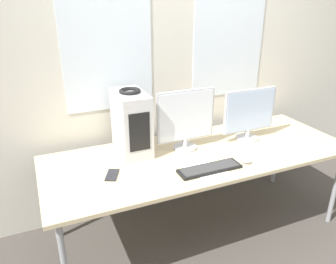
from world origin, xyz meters
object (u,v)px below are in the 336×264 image
at_px(headphones, 130,91).
at_px(cell_phone, 112,175).
at_px(mouse, 246,160).
at_px(keyboard, 210,169).
at_px(monitor_right_near, 249,114).
at_px(monitor_main, 186,119).
at_px(pc_tower, 131,123).

distance_m(headphones, cell_phone, 0.62).
bearing_deg(mouse, keyboard, 178.31).
bearing_deg(mouse, headphones, 144.21).
height_order(keyboard, mouse, mouse).
relative_size(monitor_right_near, keyboard, 1.04).
bearing_deg(monitor_main, keyboard, -89.65).
bearing_deg(keyboard, pc_tower, 129.05).
height_order(monitor_main, keyboard, monitor_main).
distance_m(headphones, monitor_main, 0.48).
xyz_separation_m(monitor_main, mouse, (0.30, -0.39, -0.23)).
height_order(pc_tower, monitor_right_near, pc_tower).
height_order(keyboard, cell_phone, keyboard).
bearing_deg(pc_tower, mouse, -35.75).
bearing_deg(monitor_main, monitor_right_near, -4.28).
relative_size(keyboard, mouse, 5.63).
height_order(monitor_right_near, cell_phone, monitor_right_near).
bearing_deg(monitor_main, headphones, 164.14).
height_order(pc_tower, keyboard, pc_tower).
relative_size(headphones, monitor_right_near, 0.34).
bearing_deg(pc_tower, cell_phone, -128.83).
relative_size(monitor_main, keyboard, 1.05).
bearing_deg(monitor_right_near, keyboard, -148.67).
xyz_separation_m(keyboard, cell_phone, (-0.65, 0.20, -0.01)).
height_order(headphones, monitor_main, headphones).
bearing_deg(monitor_right_near, cell_phone, -173.16).
bearing_deg(monitor_main, pc_tower, 164.25).
distance_m(monitor_right_near, mouse, 0.49).
xyz_separation_m(monitor_right_near, cell_phone, (-1.21, -0.15, -0.22)).
relative_size(headphones, monitor_main, 0.33).
distance_m(pc_tower, headphones, 0.25).
bearing_deg(monitor_right_near, mouse, -126.75).
distance_m(pc_tower, monitor_main, 0.42).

